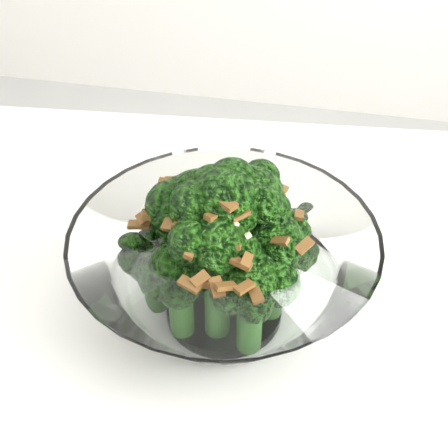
# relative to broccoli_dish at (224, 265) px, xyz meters

# --- Properties ---
(broccoli_dish) EXTENTS (0.22, 0.22, 0.13)m
(broccoli_dish) POSITION_rel_broccoli_dish_xyz_m (0.00, 0.00, 0.00)
(broccoli_dish) COLOR white
(broccoli_dish) RESTS_ON table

